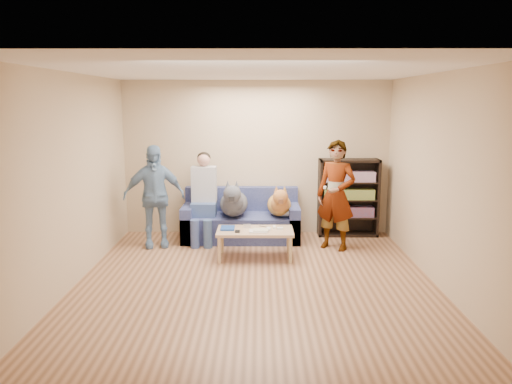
{
  "coord_description": "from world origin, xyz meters",
  "views": [
    {
      "loc": [
        0.04,
        -5.93,
        2.26
      ],
      "look_at": [
        0.0,
        1.2,
        0.95
      ],
      "focal_mm": 35.0,
      "sensor_mm": 36.0,
      "label": 1
    }
  ],
  "objects_px": {
    "dog_gray": "(234,202)",
    "coffee_table": "(255,233)",
    "person_seated": "(204,194)",
    "dog_tan": "(279,204)",
    "bookshelf": "(348,196)",
    "sofa": "(241,222)",
    "person_standing_right": "(336,195)",
    "notebook_blue": "(228,228)",
    "person_standing_left": "(154,196)",
    "camera_silver": "(247,226)"
  },
  "relations": [
    {
      "from": "camera_silver",
      "to": "bookshelf",
      "type": "bearing_deg",
      "value": 34.39
    },
    {
      "from": "notebook_blue",
      "to": "person_seated",
      "type": "height_order",
      "value": "person_seated"
    },
    {
      "from": "person_standing_left",
      "to": "camera_silver",
      "type": "xyz_separation_m",
      "value": [
        1.45,
        -0.47,
        -0.35
      ]
    },
    {
      "from": "bookshelf",
      "to": "person_standing_left",
      "type": "bearing_deg",
      "value": -167.68
    },
    {
      "from": "sofa",
      "to": "dog_tan",
      "type": "distance_m",
      "value": 0.73
    },
    {
      "from": "person_standing_left",
      "to": "dog_gray",
      "type": "distance_m",
      "value": 1.25
    },
    {
      "from": "dog_gray",
      "to": "bookshelf",
      "type": "bearing_deg",
      "value": 12.99
    },
    {
      "from": "person_standing_left",
      "to": "coffee_table",
      "type": "distance_m",
      "value": 1.73
    },
    {
      "from": "dog_tan",
      "to": "coffee_table",
      "type": "xyz_separation_m",
      "value": [
        -0.39,
        -0.87,
        -0.25
      ]
    },
    {
      "from": "notebook_blue",
      "to": "dog_tan",
      "type": "xyz_separation_m",
      "value": [
        0.79,
        0.82,
        0.19
      ]
    },
    {
      "from": "person_seated",
      "to": "person_standing_right",
      "type": "bearing_deg",
      "value": -12.17
    },
    {
      "from": "person_standing_right",
      "to": "dog_tan",
      "type": "xyz_separation_m",
      "value": [
        -0.84,
        0.4,
        -0.22
      ]
    },
    {
      "from": "camera_silver",
      "to": "coffee_table",
      "type": "xyz_separation_m",
      "value": [
        0.12,
        -0.12,
        -0.07
      ]
    },
    {
      "from": "person_standing_left",
      "to": "person_seated",
      "type": "xyz_separation_m",
      "value": [
        0.73,
        0.32,
        -0.03
      ]
    },
    {
      "from": "person_standing_left",
      "to": "bookshelf",
      "type": "distance_m",
      "value": 3.21
    },
    {
      "from": "person_seated",
      "to": "dog_tan",
      "type": "bearing_deg",
      "value": -1.99
    },
    {
      "from": "notebook_blue",
      "to": "bookshelf",
      "type": "distance_m",
      "value": 2.33
    },
    {
      "from": "dog_gray",
      "to": "coffee_table",
      "type": "relative_size",
      "value": 1.15
    },
    {
      "from": "sofa",
      "to": "dog_tan",
      "type": "relative_size",
      "value": 1.65
    },
    {
      "from": "person_seated",
      "to": "dog_gray",
      "type": "distance_m",
      "value": 0.51
    },
    {
      "from": "person_standing_left",
      "to": "person_seated",
      "type": "height_order",
      "value": "person_standing_left"
    },
    {
      "from": "person_standing_right",
      "to": "dog_tan",
      "type": "bearing_deg",
      "value": -173.56
    },
    {
      "from": "camera_silver",
      "to": "person_seated",
      "type": "relative_size",
      "value": 0.07
    },
    {
      "from": "camera_silver",
      "to": "notebook_blue",
      "type": "bearing_deg",
      "value": -165.96
    },
    {
      "from": "person_seated",
      "to": "dog_tan",
      "type": "distance_m",
      "value": 1.23
    },
    {
      "from": "dog_tan",
      "to": "bookshelf",
      "type": "height_order",
      "value": "bookshelf"
    },
    {
      "from": "notebook_blue",
      "to": "dog_tan",
      "type": "height_order",
      "value": "dog_tan"
    },
    {
      "from": "dog_tan",
      "to": "camera_silver",
      "type": "bearing_deg",
      "value": -124.09
    },
    {
      "from": "person_seated",
      "to": "camera_silver",
      "type": "bearing_deg",
      "value": -47.81
    },
    {
      "from": "camera_silver",
      "to": "dog_tan",
      "type": "xyz_separation_m",
      "value": [
        0.51,
        0.75,
        0.18
      ]
    },
    {
      "from": "person_standing_right",
      "to": "bookshelf",
      "type": "distance_m",
      "value": 0.89
    },
    {
      "from": "sofa",
      "to": "dog_gray",
      "type": "xyz_separation_m",
      "value": [
        -0.11,
        -0.21,
        0.38
      ]
    },
    {
      "from": "dog_tan",
      "to": "person_standing_right",
      "type": "bearing_deg",
      "value": -25.55
    },
    {
      "from": "bookshelf",
      "to": "sofa",
      "type": "bearing_deg",
      "value": -172.6
    },
    {
      "from": "person_standing_left",
      "to": "coffee_table",
      "type": "xyz_separation_m",
      "value": [
        1.57,
        -0.59,
        -0.43
      ]
    },
    {
      "from": "person_standing_left",
      "to": "sofa",
      "type": "height_order",
      "value": "person_standing_left"
    },
    {
      "from": "person_standing_right",
      "to": "notebook_blue",
      "type": "height_order",
      "value": "person_standing_right"
    },
    {
      "from": "person_standing_right",
      "to": "dog_gray",
      "type": "relative_size",
      "value": 1.33
    },
    {
      "from": "person_seated",
      "to": "notebook_blue",
      "type": "bearing_deg",
      "value": -63.08
    },
    {
      "from": "person_standing_left",
      "to": "dog_gray",
      "type": "xyz_separation_m",
      "value": [
        1.22,
        0.24,
        -0.14
      ]
    },
    {
      "from": "person_standing_left",
      "to": "person_seated",
      "type": "bearing_deg",
      "value": 10.37
    },
    {
      "from": "sofa",
      "to": "coffee_table",
      "type": "height_order",
      "value": "sofa"
    },
    {
      "from": "notebook_blue",
      "to": "coffee_table",
      "type": "distance_m",
      "value": 0.41
    },
    {
      "from": "person_standing_left",
      "to": "dog_tan",
      "type": "bearing_deg",
      "value": -5.26
    },
    {
      "from": "camera_silver",
      "to": "dog_tan",
      "type": "distance_m",
      "value": 0.92
    },
    {
      "from": "person_seated",
      "to": "person_standing_left",
      "type": "bearing_deg",
      "value": -156.18
    },
    {
      "from": "dog_tan",
      "to": "bookshelf",
      "type": "bearing_deg",
      "value": 18.92
    },
    {
      "from": "person_standing_right",
      "to": "camera_silver",
      "type": "xyz_separation_m",
      "value": [
        -1.35,
        -0.35,
        -0.39
      ]
    },
    {
      "from": "person_standing_left",
      "to": "notebook_blue",
      "type": "bearing_deg",
      "value": -38.07
    },
    {
      "from": "dog_gray",
      "to": "sofa",
      "type": "bearing_deg",
      "value": 61.43
    }
  ]
}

